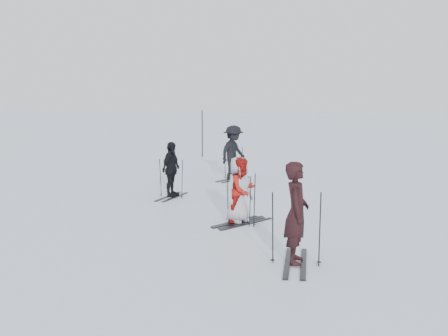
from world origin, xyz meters
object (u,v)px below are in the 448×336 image
(skier_uphill_far, at_px, (233,153))
(piste_marker, at_px, (202,133))
(skier_grey, at_px, (239,190))
(skier_red, at_px, (242,191))
(skier_uphill_left, at_px, (171,170))
(skier_near_dark, at_px, (296,214))

(skier_uphill_far, distance_m, piste_marker, 6.59)
(skier_grey, distance_m, skier_uphill_far, 6.18)
(skier_red, xyz_separation_m, skier_uphill_far, (-1.65, 6.03, 0.15))
(skier_red, xyz_separation_m, piste_marker, (-4.51, 11.96, 0.30))
(skier_grey, bearing_deg, skier_red, -86.84)
(skier_uphill_far, bearing_deg, skier_red, -141.25)
(skier_red, distance_m, skier_uphill_far, 6.25)
(skier_red, xyz_separation_m, skier_grey, (-0.10, 0.05, 0.00))
(skier_red, distance_m, skier_uphill_left, 3.68)
(skier_grey, xyz_separation_m, skier_uphill_far, (-1.55, 5.98, 0.15))
(skier_near_dark, xyz_separation_m, skier_grey, (-1.66, 2.75, -0.14))
(skier_near_dark, height_order, skier_uphill_far, skier_uphill_far)
(skier_uphill_far, height_order, piste_marker, piste_marker)
(skier_near_dark, relative_size, skier_red, 1.20)
(skier_uphill_left, relative_size, piste_marker, 0.74)
(skier_near_dark, height_order, skier_grey, skier_near_dark)
(skier_red, relative_size, piste_marker, 0.71)
(skier_near_dark, xyz_separation_m, skier_uphill_far, (-3.21, 8.73, 0.01))
(skier_red, relative_size, skier_uphill_left, 0.97)
(skier_uphill_far, bearing_deg, skier_uphill_left, -172.52)
(skier_red, bearing_deg, skier_uphill_far, 47.13)
(skier_grey, height_order, piste_marker, piste_marker)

